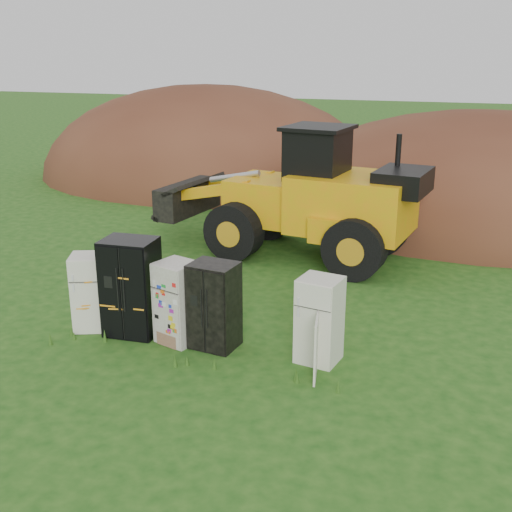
{
  "coord_description": "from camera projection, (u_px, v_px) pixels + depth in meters",
  "views": [
    {
      "loc": [
        4.54,
        -10.47,
        5.52
      ],
      "look_at": [
        0.48,
        2.0,
        1.21
      ],
      "focal_mm": 45.0,
      "sensor_mm": 36.0,
      "label": 1
    }
  ],
  "objects": [
    {
      "name": "wheel_loader",
      "position": [
        286.0,
        190.0,
        17.44
      ],
      "size": [
        7.74,
        4.09,
        3.56
      ],
      "primitive_type": null,
      "rotation": [
        0.0,
        0.0,
        -0.16
      ],
      "color": "orange",
      "rests_on": "ground"
    },
    {
      "name": "ground",
      "position": [
        201.0,
        343.0,
        12.52
      ],
      "size": [
        120.0,
        120.0,
        0.0
      ],
      "primitive_type": "plane",
      "color": "#1A4A13",
      "rests_on": "ground"
    },
    {
      "name": "dirt_mound_left",
      "position": [
        208.0,
        178.0,
        28.23
      ],
      "size": [
        15.04,
        11.28,
        8.0
      ],
      "primitive_type": "ellipsoid",
      "color": "#4D2618",
      "rests_on": "ground"
    },
    {
      "name": "fridge_dark_mid",
      "position": [
        214.0,
        306.0,
        12.14
      ],
      "size": [
        0.94,
        0.8,
        1.68
      ],
      "primitive_type": null,
      "rotation": [
        0.0,
        0.0,
        -0.13
      ],
      "color": "black",
      "rests_on": "ground"
    },
    {
      "name": "fridge_sticker",
      "position": [
        178.0,
        302.0,
        12.36
      ],
      "size": [
        0.9,
        0.86,
        1.62
      ],
      "primitive_type": null,
      "rotation": [
        0.0,
        0.0,
        -0.32
      ],
      "color": "silver",
      "rests_on": "ground"
    },
    {
      "name": "fridge_leftmost",
      "position": [
        90.0,
        292.0,
        12.96
      ],
      "size": [
        0.89,
        0.87,
        1.57
      ],
      "primitive_type": null,
      "rotation": [
        0.0,
        0.0,
        0.38
      ],
      "color": "silver",
      "rests_on": "ground"
    },
    {
      "name": "fridge_open_door",
      "position": [
        319.0,
        320.0,
        11.59
      ],
      "size": [
        0.84,
        0.79,
        1.6
      ],
      "primitive_type": null,
      "rotation": [
        0.0,
        0.0,
        -0.18
      ],
      "color": "silver",
      "rests_on": "ground"
    },
    {
      "name": "fridge_black_side",
      "position": [
        131.0,
        287.0,
        12.68
      ],
      "size": [
        1.06,
        0.86,
        1.96
      ],
      "primitive_type": null,
      "rotation": [
        0.0,
        0.0,
        0.05
      ],
      "color": "black",
      "rests_on": "ground"
    },
    {
      "name": "dirt_mound_right",
      "position": [
        478.0,
        217.0,
        21.73
      ],
      "size": [
        14.65,
        10.74,
        7.12
      ],
      "primitive_type": "ellipsoid",
      "color": "#4D2618",
      "rests_on": "ground"
    }
  ]
}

